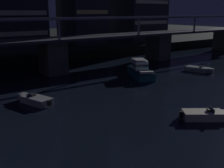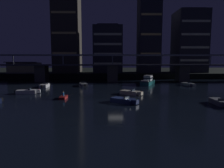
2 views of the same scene
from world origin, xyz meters
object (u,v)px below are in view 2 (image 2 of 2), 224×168
waterfront_pavilion (25,68)px  speedboat_near_center (124,100)px  tower_east_tall (189,42)px  speedboat_near_right (45,86)px  tower_west_low (67,25)px  tower_central (149,26)px  speedboat_mid_right (131,93)px  speedboat_far_left (83,85)px  dinghy_with_paddler (63,97)px  cabin_cruiser_near_left (148,81)px  speedboat_mid_left (27,92)px  river_bridge (112,69)px  speedboat_far_center (188,84)px  speedboat_mid_center (220,102)px  tower_west_tall (108,49)px

waterfront_pavilion → speedboat_near_center: size_ratio=2.65×
tower_east_tall → speedboat_near_right: size_ratio=5.22×
tower_west_low → tower_central: tower_west_low is taller
speedboat_mid_right → speedboat_far_left: same height
tower_central → tower_west_low: bearing=178.0°
dinghy_with_paddler → waterfront_pavilion: bearing=120.8°
speedboat_near_center → speedboat_mid_right: bearing=75.9°
cabin_cruiser_near_left → dinghy_with_paddler: cabin_cruiser_near_left is taller
cabin_cruiser_near_left → speedboat_near_right: (-29.36, -5.63, -0.64)m
tower_central → speedboat_near_center: 61.11m
speedboat_mid_left → river_bridge: bearing=54.8°
tower_west_low → dinghy_with_paddler: 57.98m
cabin_cruiser_near_left → speedboat_far_center: 11.46m
tower_west_low → speedboat_mid_right: bearing=-64.1°
cabin_cruiser_near_left → speedboat_mid_right: size_ratio=1.93×
waterfront_pavilion → speedboat_mid_right: waterfront_pavilion is taller
tower_central → cabin_cruiser_near_left: size_ratio=4.46×
speedboat_near_center → waterfront_pavilion: bearing=127.8°
river_bridge → tower_east_tall: size_ratio=3.89×
tower_west_low → speedboat_mid_center: tower_west_low is taller
tower_east_tall → speedboat_near_center: tower_east_tall is taller
speedboat_mid_right → speedboat_far_left: size_ratio=0.92×
tower_east_tall → speedboat_mid_center: tower_east_tall is taller
tower_east_tall → speedboat_far_center: 37.77m
waterfront_pavilion → speedboat_far_left: bearing=-42.8°
tower_west_low → dinghy_with_paddler: tower_west_low is taller
tower_east_tall → waterfront_pavilion: bearing=-174.8°
speedboat_mid_center → speedboat_far_center: size_ratio=1.01×
speedboat_far_left → speedboat_near_right: bearing=-168.4°
tower_west_tall → dinghy_with_paddler: bearing=-99.2°
tower_west_low → speedboat_far_center: bearing=-38.8°
waterfront_pavilion → speedboat_mid_center: waterfront_pavilion is taller
speedboat_mid_right → speedboat_far_center: same height
speedboat_near_right → speedboat_mid_center: bearing=-32.1°
speedboat_mid_left → speedboat_far_left: same height
tower_central → waterfront_pavilion: (-52.56, -6.53, -18.04)m
waterfront_pavilion → dinghy_with_paddler: 52.04m
river_bridge → speedboat_mid_right: river_bridge is taller
tower_central → dinghy_with_paddler: tower_central is taller
river_bridge → speedboat_near_right: bearing=-139.7°
waterfront_pavilion → speedboat_far_left: waterfront_pavilion is taller
speedboat_mid_right → speedboat_mid_center: bearing=-36.4°
speedboat_mid_right → dinghy_with_paddler: bearing=-161.7°
speedboat_mid_center → tower_west_low: bearing=122.3°
cabin_cruiser_near_left → speedboat_far_left: size_ratio=1.78×
tower_west_tall → speedboat_far_left: 32.77m
tower_west_low → cabin_cruiser_near_left: size_ratio=4.59×
tower_west_low → cabin_cruiser_near_left: tower_west_low is taller
speedboat_near_center → speedboat_mid_center: same height
dinghy_with_paddler → speedboat_mid_center: bearing=-11.7°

